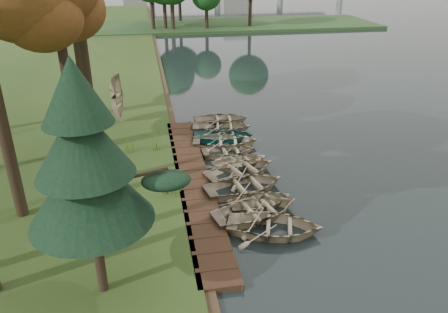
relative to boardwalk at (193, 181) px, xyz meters
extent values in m
plane|color=#3D2F1D|center=(1.60, 0.00, -0.15)|extent=(300.00, 300.00, 0.00)
cube|color=#352114|center=(0.00, 0.00, 0.00)|extent=(1.60, 16.00, 0.30)
cube|color=#26441E|center=(9.60, 50.00, 0.08)|extent=(50.00, 14.00, 0.45)
cylinder|color=black|center=(-13.73, 50.00, 2.70)|extent=(0.50, 0.50, 4.80)
cylinder|color=black|center=(-7.07, 50.00, 2.70)|extent=(0.50, 0.50, 4.80)
cylinder|color=black|center=(-0.40, 50.00, 2.70)|extent=(0.50, 0.50, 4.80)
cylinder|color=black|center=(6.27, 50.00, 2.70)|extent=(0.50, 0.50, 4.80)
cylinder|color=black|center=(12.93, 50.00, 2.70)|extent=(0.50, 0.50, 4.80)
cylinder|color=black|center=(19.60, 50.00, 2.70)|extent=(0.50, 0.50, 4.80)
cylinder|color=black|center=(26.27, 50.00, 2.70)|extent=(0.50, 0.50, 4.80)
imported|color=tan|center=(2.76, -4.92, 0.31)|extent=(4.61, 3.87, 0.82)
imported|color=tan|center=(2.33, -3.63, 0.31)|extent=(4.57, 3.74, 0.83)
imported|color=tan|center=(2.74, -2.75, 0.21)|extent=(3.34, 2.63, 0.63)
imported|color=tan|center=(2.32, -1.34, 0.31)|extent=(4.48, 3.59, 0.83)
imported|color=tan|center=(2.50, 0.31, 0.31)|extent=(4.66, 3.98, 0.82)
imported|color=tan|center=(2.72, 1.44, 0.22)|extent=(3.53, 2.86, 0.64)
imported|color=tan|center=(2.38, 2.97, 0.22)|extent=(3.17, 2.33, 0.64)
imported|color=tan|center=(2.39, 4.20, 0.30)|extent=(4.24, 3.29, 0.81)
imported|color=#287169|center=(2.48, 5.10, 0.28)|extent=(3.96, 3.03, 0.77)
imported|color=tan|center=(2.60, 6.56, 0.29)|extent=(4.19, 3.29, 0.79)
imported|color=tan|center=(2.84, 8.04, 0.28)|extent=(3.83, 2.86, 0.76)
imported|color=tan|center=(-3.82, 8.93, 0.48)|extent=(3.62, 2.97, 0.66)
cylinder|color=black|center=(-5.33, 0.14, 4.49)|extent=(0.41, 0.41, 8.68)
cylinder|color=black|center=(-5.09, 5.24, 5.29)|extent=(0.45, 0.45, 10.27)
cylinder|color=black|center=(-6.13, 10.40, 6.03)|extent=(0.48, 0.48, 11.75)
cylinder|color=black|center=(-3.90, -7.34, 1.75)|extent=(0.32, 0.32, 3.19)
cone|color=black|center=(-3.90, -7.34, 4.19)|extent=(3.80, 3.80, 2.60)
cone|color=black|center=(-3.90, -7.34, 5.61)|extent=(2.90, 2.90, 2.25)
cone|color=black|center=(-3.90, -7.34, 7.04)|extent=(2.00, 2.00, 1.90)
cone|color=#3F661E|center=(-1.00, -1.44, 0.69)|extent=(0.60, 0.60, 1.07)
cone|color=#3F661E|center=(-1.39, -1.15, 0.66)|extent=(0.60, 0.60, 1.03)
cone|color=#3F661E|center=(-3.15, 3.90, 0.61)|extent=(0.60, 0.60, 0.91)
cone|color=#3F661E|center=(-1.66, 3.91, 0.69)|extent=(0.60, 0.60, 1.08)
camera|label=1|loc=(-1.98, -19.27, 10.41)|focal=35.00mm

